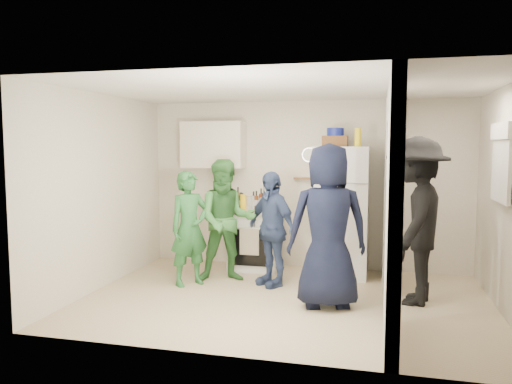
{
  "coord_description": "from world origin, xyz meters",
  "views": [
    {
      "loc": [
        1.06,
        -5.74,
        1.85
      ],
      "look_at": [
        -0.45,
        0.4,
        1.25
      ],
      "focal_mm": 35.0,
      "sensor_mm": 36.0,
      "label": 1
    }
  ],
  "objects_px": {
    "fridge": "(341,211)",
    "yellow_cup_stack_top": "(358,137)",
    "wicker_basket": "(335,141)",
    "blue_bowl": "(335,132)",
    "person_denim": "(271,229)",
    "person_nook": "(416,220)",
    "stove": "(255,240)",
    "person_green_left": "(190,228)",
    "person_navy": "(328,226)",
    "person_green_center": "(227,220)"
  },
  "relations": [
    {
      "from": "fridge",
      "to": "yellow_cup_stack_top",
      "type": "bearing_deg",
      "value": -24.44
    },
    {
      "from": "wicker_basket",
      "to": "yellow_cup_stack_top",
      "type": "relative_size",
      "value": 1.4
    },
    {
      "from": "blue_bowl",
      "to": "person_denim",
      "type": "relative_size",
      "value": 0.16
    },
    {
      "from": "person_nook",
      "to": "fridge",
      "type": "bearing_deg",
      "value": -124.63
    },
    {
      "from": "stove",
      "to": "fridge",
      "type": "distance_m",
      "value": 1.34
    },
    {
      "from": "person_denim",
      "to": "person_nook",
      "type": "height_order",
      "value": "person_nook"
    },
    {
      "from": "fridge",
      "to": "person_nook",
      "type": "distance_m",
      "value": 1.42
    },
    {
      "from": "yellow_cup_stack_top",
      "to": "person_nook",
      "type": "xyz_separation_m",
      "value": [
        0.72,
        -0.96,
        -0.98
      ]
    },
    {
      "from": "person_green_left",
      "to": "person_denim",
      "type": "relative_size",
      "value": 1.0
    },
    {
      "from": "fridge",
      "to": "person_green_left",
      "type": "bearing_deg",
      "value": -152.33
    },
    {
      "from": "person_navy",
      "to": "person_green_left",
      "type": "bearing_deg",
      "value": -29.32
    },
    {
      "from": "fridge",
      "to": "person_navy",
      "type": "relative_size",
      "value": 0.98
    },
    {
      "from": "fridge",
      "to": "person_green_center",
      "type": "relative_size",
      "value": 1.1
    },
    {
      "from": "person_green_center",
      "to": "person_denim",
      "type": "bearing_deg",
      "value": -25.73
    },
    {
      "from": "person_green_center",
      "to": "wicker_basket",
      "type": "bearing_deg",
      "value": 8.75
    },
    {
      "from": "blue_bowl",
      "to": "yellow_cup_stack_top",
      "type": "distance_m",
      "value": 0.36
    },
    {
      "from": "person_green_left",
      "to": "person_green_center",
      "type": "height_order",
      "value": "person_green_center"
    },
    {
      "from": "person_navy",
      "to": "person_denim",
      "type": "bearing_deg",
      "value": -56.49
    },
    {
      "from": "yellow_cup_stack_top",
      "to": "person_nook",
      "type": "relative_size",
      "value": 0.13
    },
    {
      "from": "yellow_cup_stack_top",
      "to": "person_green_left",
      "type": "xyz_separation_m",
      "value": [
        -2.12,
        -0.89,
        -1.2
      ]
    },
    {
      "from": "blue_bowl",
      "to": "yellow_cup_stack_top",
      "type": "relative_size",
      "value": 0.96
    },
    {
      "from": "yellow_cup_stack_top",
      "to": "person_nook",
      "type": "height_order",
      "value": "yellow_cup_stack_top"
    },
    {
      "from": "yellow_cup_stack_top",
      "to": "person_green_left",
      "type": "distance_m",
      "value": 2.59
    },
    {
      "from": "wicker_basket",
      "to": "person_nook",
      "type": "relative_size",
      "value": 0.18
    },
    {
      "from": "person_green_left",
      "to": "person_nook",
      "type": "relative_size",
      "value": 0.77
    },
    {
      "from": "person_green_left",
      "to": "person_denim",
      "type": "bearing_deg",
      "value": -36.41
    },
    {
      "from": "wicker_basket",
      "to": "person_green_left",
      "type": "bearing_deg",
      "value": -149.82
    },
    {
      "from": "blue_bowl",
      "to": "fridge",
      "type": "bearing_deg",
      "value": -26.57
    },
    {
      "from": "person_green_center",
      "to": "person_denim",
      "type": "xyz_separation_m",
      "value": [
        0.64,
        -0.08,
        -0.07
      ]
    },
    {
      "from": "wicker_basket",
      "to": "person_navy",
      "type": "xyz_separation_m",
      "value": [
        0.06,
        -1.52,
        -0.97
      ]
    },
    {
      "from": "blue_bowl",
      "to": "yellow_cup_stack_top",
      "type": "bearing_deg",
      "value": -25.11
    },
    {
      "from": "person_navy",
      "to": "person_nook",
      "type": "relative_size",
      "value": 0.96
    },
    {
      "from": "blue_bowl",
      "to": "person_green_center",
      "type": "bearing_deg",
      "value": -152.26
    },
    {
      "from": "wicker_basket",
      "to": "person_denim",
      "type": "relative_size",
      "value": 0.23
    },
    {
      "from": "stove",
      "to": "person_navy",
      "type": "distance_m",
      "value": 2.0
    },
    {
      "from": "person_navy",
      "to": "stove",
      "type": "bearing_deg",
      "value": -65.77
    },
    {
      "from": "person_denim",
      "to": "person_nook",
      "type": "relative_size",
      "value": 0.77
    },
    {
      "from": "person_green_left",
      "to": "fridge",
      "type": "bearing_deg",
      "value": -21.69
    },
    {
      "from": "person_green_center",
      "to": "person_navy",
      "type": "height_order",
      "value": "person_navy"
    },
    {
      "from": "yellow_cup_stack_top",
      "to": "person_green_center",
      "type": "xyz_separation_m",
      "value": [
        -1.7,
        -0.58,
        -1.12
      ]
    },
    {
      "from": "stove",
      "to": "yellow_cup_stack_top",
      "type": "height_order",
      "value": "yellow_cup_stack_top"
    },
    {
      "from": "fridge",
      "to": "wicker_basket",
      "type": "bearing_deg",
      "value": 153.43
    },
    {
      "from": "fridge",
      "to": "blue_bowl",
      "type": "xyz_separation_m",
      "value": [
        -0.1,
        0.05,
        1.12
      ]
    },
    {
      "from": "person_nook",
      "to": "blue_bowl",
      "type": "bearing_deg",
      "value": -123.05
    },
    {
      "from": "wicker_basket",
      "to": "person_nook",
      "type": "bearing_deg",
      "value": -47.04
    },
    {
      "from": "blue_bowl",
      "to": "yellow_cup_stack_top",
      "type": "height_order",
      "value": "blue_bowl"
    },
    {
      "from": "person_green_center",
      "to": "person_denim",
      "type": "relative_size",
      "value": 1.1
    },
    {
      "from": "blue_bowl",
      "to": "stove",
      "type": "bearing_deg",
      "value": -179.01
    },
    {
      "from": "blue_bowl",
      "to": "person_nook",
      "type": "relative_size",
      "value": 0.12
    },
    {
      "from": "person_green_left",
      "to": "stove",
      "type": "bearing_deg",
      "value": 8.8
    }
  ]
}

